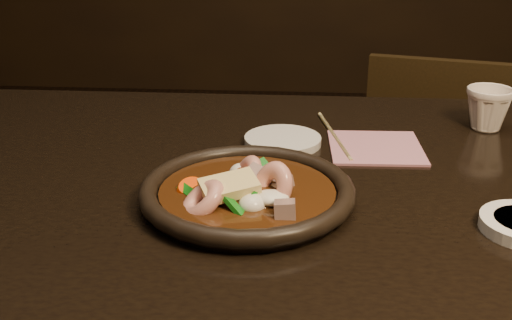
# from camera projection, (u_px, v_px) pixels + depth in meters

# --- Properties ---
(table) EXTENTS (1.60, 0.90, 0.75)m
(table) POSITION_uv_depth(u_px,v_px,m) (404.00, 243.00, 0.90)
(table) COLOR black
(table) RESTS_ON floor
(chair) EXTENTS (0.45, 0.45, 0.79)m
(chair) POSITION_uv_depth(u_px,v_px,m) (437.00, 190.00, 1.62)
(chair) COLOR black
(chair) RESTS_ON floor
(plate) EXTENTS (0.28, 0.28, 0.03)m
(plate) POSITION_uv_depth(u_px,v_px,m) (247.00, 193.00, 0.84)
(plate) COLOR black
(plate) RESTS_ON table
(stirfry) EXTENTS (0.17, 0.15, 0.07)m
(stirfry) POSITION_uv_depth(u_px,v_px,m) (246.00, 191.00, 0.83)
(stirfry) COLOR #321809
(stirfry) RESTS_ON plate
(saucer_left) EXTENTS (0.12, 0.12, 0.01)m
(saucer_left) POSITION_uv_depth(u_px,v_px,m) (283.00, 140.00, 1.04)
(saucer_left) COLOR silver
(saucer_left) RESTS_ON table
(tea_cup) EXTENTS (0.08, 0.08, 0.08)m
(tea_cup) POSITION_uv_depth(u_px,v_px,m) (488.00, 107.00, 1.10)
(tea_cup) COLOR beige
(tea_cup) RESTS_ON table
(chopsticks) EXTENTS (0.05, 0.22, 0.01)m
(chopsticks) POSITION_uv_depth(u_px,v_px,m) (334.00, 135.00, 1.07)
(chopsticks) COLOR tan
(chopsticks) RESTS_ON table
(napkin) EXTENTS (0.15, 0.15, 0.00)m
(napkin) POSITION_uv_depth(u_px,v_px,m) (376.00, 148.00, 1.02)
(napkin) COLOR #B87182
(napkin) RESTS_ON table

